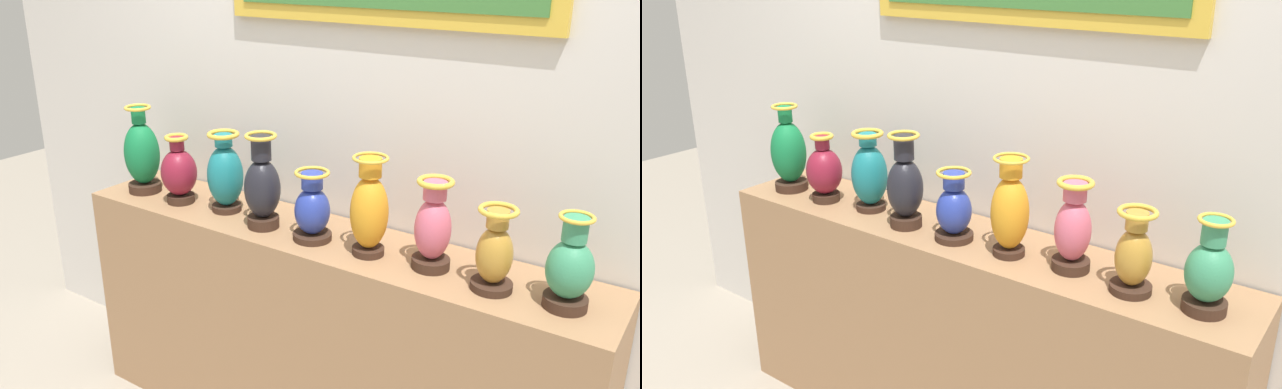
% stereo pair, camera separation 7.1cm
% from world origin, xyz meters
% --- Properties ---
extents(display_shelf, '(2.30, 0.42, 1.00)m').
position_xyz_m(display_shelf, '(0.00, 0.00, 0.50)').
color(display_shelf, '#99704C').
rests_on(display_shelf, ground_plane).
extents(back_wall, '(4.31, 0.14, 3.09)m').
position_xyz_m(back_wall, '(0.00, 0.27, 1.56)').
color(back_wall, silver).
rests_on(back_wall, ground_plane).
extents(vase_emerald, '(0.16, 0.16, 0.41)m').
position_xyz_m(vase_emerald, '(-0.96, -0.04, 1.18)').
color(vase_emerald, '#382319').
rests_on(vase_emerald, display_shelf).
extents(vase_burgundy, '(0.16, 0.16, 0.31)m').
position_xyz_m(vase_burgundy, '(-0.72, -0.05, 1.14)').
color(vase_burgundy, '#382319').
rests_on(vase_burgundy, display_shelf).
extents(vase_teal, '(0.16, 0.16, 0.35)m').
position_xyz_m(vase_teal, '(-0.48, -0.01, 1.17)').
color(vase_teal, '#382319').
rests_on(vase_teal, display_shelf).
extents(vase_onyx, '(0.15, 0.15, 0.39)m').
position_xyz_m(vase_onyx, '(-0.24, -0.06, 1.18)').
color(vase_onyx, '#382319').
rests_on(vase_onyx, display_shelf).
extents(vase_cobalt, '(0.15, 0.15, 0.28)m').
position_xyz_m(vase_cobalt, '(0.00, -0.05, 1.13)').
color(vase_cobalt, '#382319').
rests_on(vase_cobalt, display_shelf).
extents(vase_amber, '(0.14, 0.14, 0.38)m').
position_xyz_m(vase_amber, '(0.25, -0.05, 1.18)').
color(vase_amber, '#382319').
rests_on(vase_amber, display_shelf).
extents(vase_rose, '(0.14, 0.14, 0.33)m').
position_xyz_m(vase_rose, '(0.49, -0.02, 1.16)').
color(vase_rose, '#382319').
rests_on(vase_rose, display_shelf).
extents(vase_ochre, '(0.14, 0.14, 0.29)m').
position_xyz_m(vase_ochre, '(0.73, -0.05, 1.14)').
color(vase_ochre, '#382319').
rests_on(vase_ochre, display_shelf).
extents(vase_jade, '(0.15, 0.15, 0.32)m').
position_xyz_m(vase_jade, '(0.96, -0.03, 1.14)').
color(vase_jade, '#382319').
rests_on(vase_jade, display_shelf).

